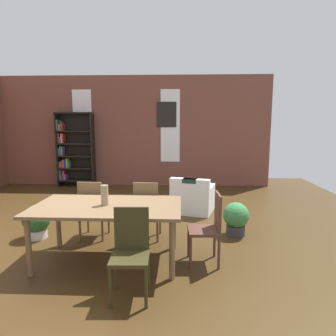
{
  "coord_description": "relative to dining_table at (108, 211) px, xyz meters",
  "views": [
    {
      "loc": [
        1.58,
        -4.28,
        1.86
      ],
      "look_at": [
        1.32,
        1.8,
        0.92
      ],
      "focal_mm": 31.68,
      "sensor_mm": 36.0,
      "label": 1
    }
  ],
  "objects": [
    {
      "name": "tealight_candle_0",
      "position": [
        -0.1,
        0.24,
        0.09
      ],
      "size": [
        0.04,
        0.04,
        0.03
      ],
      "primitive_type": "cylinder",
      "color": "silver",
      "rests_on": "dining_table"
    },
    {
      "name": "potted_plant_corner",
      "position": [
        1.88,
        1.01,
        -0.41
      ],
      "size": [
        0.42,
        0.42,
        0.55
      ],
      "color": "#333338",
      "rests_on": "ground"
    },
    {
      "name": "armchair_white",
      "position": [
        1.22,
        2.3,
        -0.42
      ],
      "size": [
        0.99,
        0.99,
        0.75
      ],
      "color": "white",
      "rests_on": "ground"
    },
    {
      "name": "dining_chair_far_left",
      "position": [
        -0.44,
        0.77,
        -0.19
      ],
      "size": [
        0.41,
        0.41,
        0.95
      ],
      "color": "brown",
      "rests_on": "ground"
    },
    {
      "name": "dining_chair_far_right",
      "position": [
        0.43,
        0.77,
        -0.19
      ],
      "size": [
        0.42,
        0.42,
        0.95
      ],
      "color": "brown",
      "rests_on": "ground"
    },
    {
      "name": "dining_table",
      "position": [
        0.0,
        0.0,
        0.0
      ],
      "size": [
        1.93,
        1.08,
        0.78
      ],
      "color": "brown",
      "rests_on": "ground"
    },
    {
      "name": "window_pane_1",
      "position": [
        0.65,
        4.87,
        1.05
      ],
      "size": [
        0.55,
        0.02,
        2.07
      ],
      "primitive_type": "cube",
      "color": "white"
    },
    {
      "name": "window_pane_0",
      "position": [
        -1.9,
        4.87,
        1.05
      ],
      "size": [
        0.55,
        0.02,
        2.07
      ],
      "primitive_type": "cube",
      "color": "white"
    },
    {
      "name": "dining_chair_head_right",
      "position": [
        1.34,
        0.0,
        -0.19
      ],
      "size": [
        0.42,
        0.42,
        0.95
      ],
      "color": "#543127",
      "rests_on": "ground"
    },
    {
      "name": "bookshelf_tall",
      "position": [
        -2.16,
        4.69,
        0.36
      ],
      "size": [
        1.05,
        0.3,
        2.14
      ],
      "color": "black",
      "rests_on": "ground"
    },
    {
      "name": "framed_picture",
      "position": [
        0.55,
        4.86,
        1.37
      ],
      "size": [
        0.56,
        0.03,
        0.72
      ],
      "primitive_type": "cube",
      "color": "black"
    },
    {
      "name": "back_wall_brick",
      "position": [
        -0.62,
        4.94,
        0.89
      ],
      "size": [
        8.29,
        0.12,
        3.18
      ],
      "primitive_type": "cube",
      "color": "brown",
      "rests_on": "ground"
    },
    {
      "name": "vase_on_table",
      "position": [
        -0.03,
        -0.0,
        0.21
      ],
      "size": [
        0.1,
        0.1,
        0.27
      ],
      "primitive_type": "cylinder",
      "color": "#998466",
      "rests_on": "dining_table"
    },
    {
      "name": "dining_chair_near_right",
      "position": [
        0.43,
        -0.77,
        -0.19
      ],
      "size": [
        0.42,
        0.42,
        0.95
      ],
      "color": "#322D15",
      "rests_on": "ground"
    },
    {
      "name": "potted_plant_by_shelf",
      "position": [
        -1.36,
        0.74,
        -0.41
      ],
      "size": [
        0.44,
        0.44,
        0.54
      ],
      "color": "silver",
      "rests_on": "ground"
    },
    {
      "name": "ground_plane",
      "position": [
        -0.62,
        0.54,
        -0.7
      ],
      "size": [
        11.27,
        11.27,
        0.0
      ],
      "primitive_type": "plane",
      "color": "#3E2B12"
    }
  ]
}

